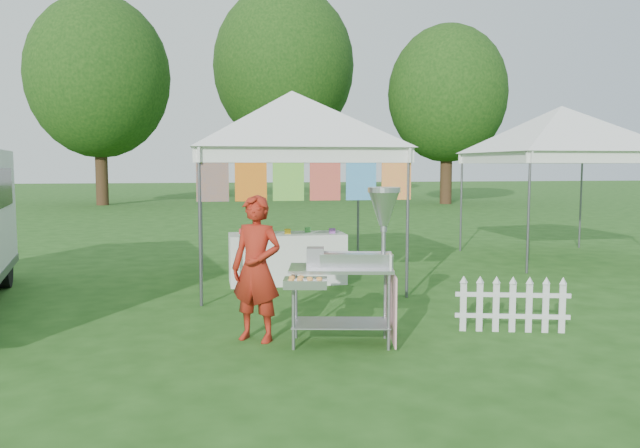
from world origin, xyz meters
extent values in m
plane|color=#204A15|center=(0.00, 0.00, 0.00)|extent=(120.00, 120.00, 0.00)
cylinder|color=#59595E|center=(-1.42, 2.08, 1.05)|extent=(0.04, 0.04, 2.10)
cylinder|color=#59595E|center=(1.42, 2.08, 1.05)|extent=(0.04, 0.04, 2.10)
cylinder|color=#59595E|center=(-1.42, 4.92, 1.05)|extent=(0.04, 0.04, 2.10)
cylinder|color=#59595E|center=(1.42, 4.92, 1.05)|extent=(0.04, 0.04, 2.10)
cube|color=white|center=(0.00, 2.08, 2.00)|extent=(3.00, 0.03, 0.22)
cube|color=white|center=(0.00, 4.92, 2.00)|extent=(3.00, 0.03, 0.22)
pyramid|color=white|center=(0.00, 3.50, 3.00)|extent=(4.24, 4.24, 0.90)
cylinder|color=#59595E|center=(0.00, 2.08, 2.08)|extent=(3.00, 0.03, 0.03)
cube|color=orange|center=(-1.25, 2.08, 1.73)|extent=(0.42, 0.01, 0.70)
cube|color=red|center=(-0.75, 2.08, 1.73)|extent=(0.42, 0.01, 0.70)
cube|color=#178B48|center=(-0.25, 2.08, 1.73)|extent=(0.42, 0.01, 0.70)
cube|color=#B81752|center=(0.25, 2.08, 1.73)|extent=(0.42, 0.01, 0.70)
cube|color=blue|center=(0.75, 2.08, 1.73)|extent=(0.42, 0.01, 0.70)
cube|color=#F81B4F|center=(1.25, 2.08, 1.73)|extent=(0.42, 0.01, 0.70)
cylinder|color=#59595E|center=(4.08, 3.58, 1.05)|extent=(0.04, 0.04, 2.10)
cylinder|color=#59595E|center=(4.08, 6.42, 1.05)|extent=(0.04, 0.04, 2.10)
cylinder|color=#59595E|center=(6.92, 6.42, 1.05)|extent=(0.04, 0.04, 2.10)
cube|color=white|center=(5.50, 3.58, 2.00)|extent=(3.00, 0.03, 0.22)
cube|color=white|center=(5.50, 6.42, 2.00)|extent=(3.00, 0.03, 0.22)
pyramid|color=white|center=(5.50, 5.00, 3.00)|extent=(4.24, 4.24, 0.90)
cylinder|color=#59595E|center=(5.50, 3.58, 2.08)|extent=(3.00, 0.03, 0.03)
cylinder|color=#392414|center=(-6.00, 24.00, 1.98)|extent=(0.56, 0.56, 3.96)
ellipsoid|color=#315918|center=(-6.00, 24.00, 5.85)|extent=(6.40, 6.40, 7.36)
cylinder|color=#392414|center=(3.00, 28.00, 2.42)|extent=(0.56, 0.56, 4.84)
ellipsoid|color=#315918|center=(3.00, 28.00, 7.15)|extent=(7.60, 7.60, 8.74)
cylinder|color=#392414|center=(10.00, 22.00, 1.76)|extent=(0.56, 0.56, 3.52)
ellipsoid|color=#315918|center=(10.00, 22.00, 5.20)|extent=(5.60, 5.60, 6.44)
cylinder|color=gray|center=(-0.50, -0.10, 0.40)|extent=(0.04, 0.04, 0.79)
cylinder|color=gray|center=(0.44, -0.29, 0.40)|extent=(0.04, 0.04, 0.79)
cylinder|color=gray|center=(-0.41, 0.32, 0.40)|extent=(0.04, 0.04, 0.79)
cylinder|color=gray|center=(0.53, 0.13, 0.40)|extent=(0.04, 0.04, 0.79)
cube|color=gray|center=(0.02, 0.02, 0.22)|extent=(1.09, 0.69, 0.01)
cube|color=#B7B7BC|center=(0.02, 0.02, 0.79)|extent=(1.14, 0.73, 0.04)
cube|color=#B7B7BC|center=(0.18, 0.03, 0.88)|extent=(0.78, 0.37, 0.13)
cube|color=gray|center=(-0.24, 0.11, 0.91)|extent=(0.21, 0.23, 0.19)
cylinder|color=gray|center=(0.46, -0.03, 1.19)|extent=(0.05, 0.05, 0.79)
cone|color=#B7B7BC|center=(0.46, -0.03, 1.41)|extent=(0.37, 0.37, 0.35)
cylinder|color=#B7B7BC|center=(0.46, -0.03, 1.61)|extent=(0.40, 0.40, 0.05)
cube|color=#B7B7BC|center=(-0.40, -0.24, 0.71)|extent=(0.47, 0.34, 0.09)
cube|color=pink|center=(0.54, -0.09, 0.40)|extent=(0.15, 0.65, 0.71)
cube|color=white|center=(0.44, -0.32, 0.90)|extent=(0.04, 0.12, 0.16)
imported|color=maroon|center=(-0.83, 0.31, 0.77)|extent=(0.67, 0.62, 1.54)
cylinder|color=black|center=(-4.38, 3.87, 0.34)|extent=(0.32, 0.70, 0.67)
cube|color=silver|center=(1.47, 0.26, 0.28)|extent=(0.07, 0.04, 0.56)
cube|color=silver|center=(1.65, 0.21, 0.28)|extent=(0.07, 0.04, 0.56)
cube|color=silver|center=(1.82, 0.16, 0.28)|extent=(0.07, 0.04, 0.56)
cube|color=silver|center=(1.99, 0.12, 0.28)|extent=(0.07, 0.04, 0.56)
cube|color=silver|center=(2.17, 0.07, 0.28)|extent=(0.07, 0.04, 0.56)
cube|color=silver|center=(2.34, 0.02, 0.28)|extent=(0.07, 0.04, 0.56)
cube|color=silver|center=(2.52, -0.02, 0.28)|extent=(0.07, 0.04, 0.56)
cube|color=silver|center=(1.99, 0.12, 0.18)|extent=(1.22, 0.35, 0.05)
cube|color=silver|center=(1.99, 0.12, 0.42)|extent=(1.22, 0.35, 0.05)
cube|color=white|center=(-0.09, 3.47, 0.39)|extent=(1.80, 0.70, 0.79)
camera|label=1|loc=(-1.36, -6.19, 1.86)|focal=35.00mm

